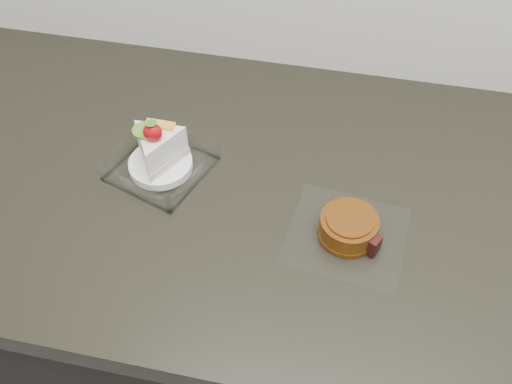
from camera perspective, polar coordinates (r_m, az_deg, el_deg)
name	(u,v)px	position (r m, az deg, el deg)	size (l,w,h in m)	color
counter	(371,344)	(1.26, 11.40, -14.70)	(2.04, 0.64, 0.90)	black
cake_tray	(159,156)	(0.90, -9.65, 3.53)	(0.17, 0.17, 0.11)	white
mooncake_wrap	(349,229)	(0.82, 9.28, -3.68)	(0.18, 0.17, 0.04)	white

